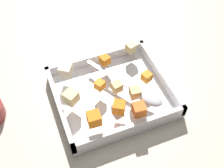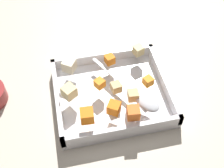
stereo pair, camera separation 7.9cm
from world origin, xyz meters
TOP-DOWN VIEW (x-y plane):
  - ground_plane at (0.00, 0.00)m, footprint 4.00×4.00m
  - baking_dish at (-0.01, 0.01)m, footprint 0.31×0.27m
  - carrot_chunk_center at (-0.10, 0.02)m, footprint 0.03×0.03m
  - carrot_chunk_corner_sw at (0.01, 0.09)m, footprint 0.04×0.04m
  - carrot_chunk_under_handle at (-0.02, -0.08)m, footprint 0.03×0.03m
  - carrot_chunk_corner_se at (0.08, 0.10)m, footprint 0.03×0.03m
  - carrot_chunk_near_left at (0.03, 0.00)m, footprint 0.03×0.03m
  - carrot_chunk_mid_right at (-0.04, 0.11)m, footprint 0.03×0.03m
  - potato_chunk_back_center at (-0.01, 0.02)m, footprint 0.03×0.03m
  - potato_chunk_far_right at (0.10, -0.08)m, footprint 0.05×0.05m
  - potato_chunk_mid_left at (0.11, 0.01)m, footprint 0.05×0.05m
  - potato_chunk_corner_ne at (-0.11, -0.10)m, footprint 0.03×0.03m
  - potato_chunk_near_right at (-0.05, 0.06)m, footprint 0.03×0.03m
  - serving_spoon at (-0.07, 0.07)m, footprint 0.15×0.23m

SIDE VIEW (x-z plane):
  - ground_plane at x=0.00m, z-range 0.00..0.00m
  - baking_dish at x=-0.01m, z-range -0.01..0.04m
  - serving_spoon at x=-0.07m, z-range 0.05..0.07m
  - carrot_chunk_center at x=-0.10m, z-range 0.05..0.07m
  - carrot_chunk_near_left at x=0.03m, z-range 0.05..0.07m
  - carrot_chunk_under_handle at x=-0.02m, z-range 0.05..0.07m
  - potato_chunk_back_center at x=-0.01m, z-range 0.05..0.07m
  - potato_chunk_corner_ne at x=-0.11m, z-range 0.05..0.08m
  - potato_chunk_near_right at x=-0.05m, z-range 0.05..0.08m
  - carrot_chunk_corner_sw at x=0.01m, z-range 0.05..0.08m
  - carrot_chunk_mid_right at x=-0.04m, z-range 0.05..0.08m
  - potato_chunk_mid_left at x=0.11m, z-range 0.05..0.08m
  - carrot_chunk_corner_se at x=0.08m, z-range 0.05..0.08m
  - potato_chunk_far_right at x=0.10m, z-range 0.05..0.08m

